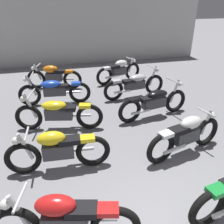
{
  "coord_description": "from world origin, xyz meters",
  "views": [
    {
      "loc": [
        -1.29,
        -1.34,
        3.05
      ],
      "look_at": [
        0.0,
        3.54,
        0.55
      ],
      "focal_mm": 38.01,
      "sensor_mm": 36.0,
      "label": 1
    }
  ],
  "objects": [
    {
      "name": "back_wall",
      "position": [
        0.0,
        10.34,
        1.8
      ],
      "size": [
        12.51,
        0.24,
        3.6
      ],
      "primitive_type": "cube",
      "color": "#BCBAB7",
      "rests_on": "ground"
    },
    {
      "name": "motorcycle_left_row_0",
      "position": [
        -1.34,
        0.86,
        0.46
      ],
      "size": [
        1.93,
        0.67,
        0.88
      ],
      "color": "black",
      "rests_on": "ground"
    },
    {
      "name": "motorcycle_left_row_1",
      "position": [
        -1.34,
        2.45,
        0.46
      ],
      "size": [
        1.97,
        0.48,
        0.88
      ],
      "color": "black",
      "rests_on": "ground"
    },
    {
      "name": "motorcycle_left_row_2",
      "position": [
        -1.24,
        4.02,
        0.45
      ],
      "size": [
        2.14,
        0.78,
        0.97
      ],
      "color": "black",
      "rests_on": "ground"
    },
    {
      "name": "motorcycle_left_row_3",
      "position": [
        -1.26,
        5.61,
        0.45
      ],
      "size": [
        2.17,
        0.68,
        0.97
      ],
      "color": "black",
      "rests_on": "ground"
    },
    {
      "name": "motorcycle_left_row_4",
      "position": [
        -1.22,
        7.03,
        0.46
      ],
      "size": [
        1.92,
        0.7,
        0.88
      ],
      "color": "black",
      "rests_on": "ground"
    },
    {
      "name": "motorcycle_right_row_1",
      "position": [
        1.26,
        2.31,
        0.46
      ],
      "size": [
        1.93,
        0.7,
        0.88
      ],
      "color": "black",
      "rests_on": "ground"
    },
    {
      "name": "motorcycle_right_row_2",
      "position": [
        1.32,
        4.04,
        0.45
      ],
      "size": [
        2.15,
        0.77,
        0.97
      ],
      "color": "black",
      "rests_on": "ground"
    },
    {
      "name": "motorcycle_right_row_3",
      "position": [
        1.3,
        5.52,
        0.45
      ],
      "size": [
        2.16,
        0.71,
        0.97
      ],
      "color": "black",
      "rests_on": "ground"
    },
    {
      "name": "motorcycle_right_row_4",
      "position": [
        1.22,
        7.11,
        0.46
      ],
      "size": [
        1.91,
        0.75,
        0.88
      ],
      "color": "black",
      "rests_on": "ground"
    }
  ]
}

